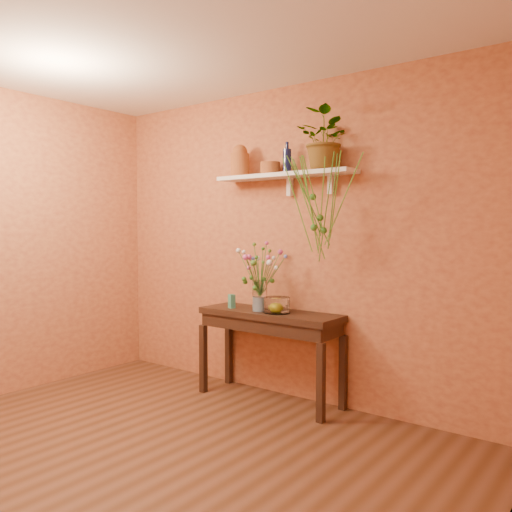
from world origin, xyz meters
The scene contains 13 objects.
room centered at (0.00, 0.00, 1.35)m, with size 4.04×4.04×2.70m.
sideboard centered at (-0.03, 1.78, 0.66)m, with size 1.27×0.41×0.77m.
wall_shelf centered at (0.06, 1.87, 1.92)m, with size 1.30×0.24×0.19m.
terracotta_jug centered at (-0.40, 1.84, 2.07)m, with size 0.18×0.18×0.28m.
terracotta_pot centered at (-0.09, 1.87, 1.99)m, with size 0.17×0.17×0.10m, color #A05427.
blue_bottle centered at (0.07, 1.89, 2.04)m, with size 0.09×0.09×0.26m.
spider_plant centered at (0.47, 1.84, 2.17)m, with size 0.42×0.37×0.47m, color #346F20.
plant_fronds centered at (0.50, 1.68, 1.61)m, with size 0.63×0.32×0.81m.
glass_vase centered at (-0.09, 1.72, 0.88)m, with size 0.12×0.12×0.26m.
bouquet centered at (-0.09, 1.70, 1.17)m, with size 0.44×0.46×0.47m.
glass_bowl centered at (0.08, 1.73, 0.83)m, with size 0.22×0.22×0.13m.
lemon centered at (0.08, 1.72, 0.82)m, with size 0.09×0.09×0.09m, color yellow.
carton centered at (-0.39, 1.71, 0.83)m, with size 0.06×0.04×0.12m, color teal.
Camera 1 is at (2.55, -1.78, 1.47)m, focal length 36.50 mm.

